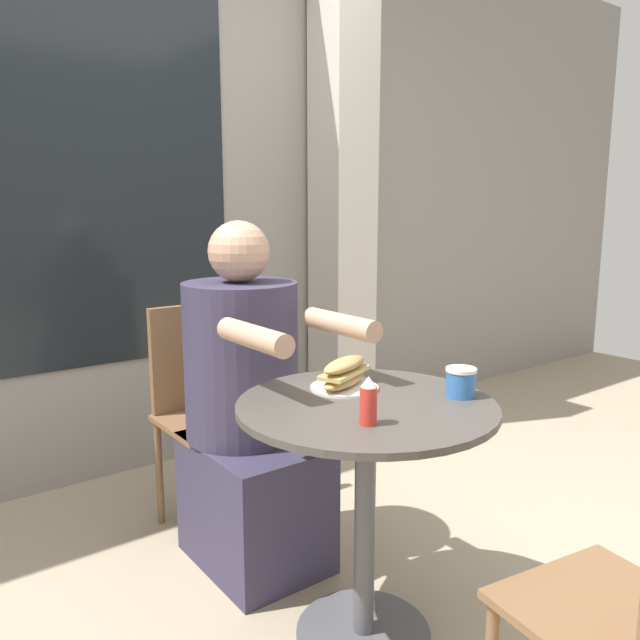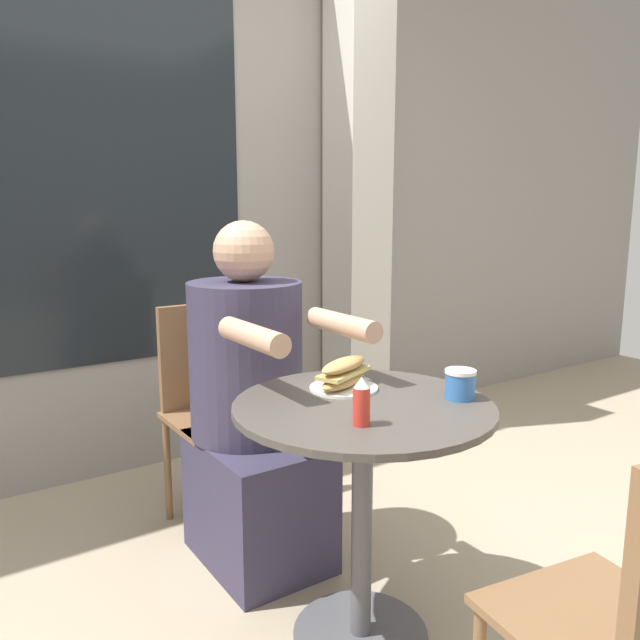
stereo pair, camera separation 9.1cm
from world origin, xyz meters
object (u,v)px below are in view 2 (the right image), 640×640
at_px(cafe_table, 363,468).
at_px(seated_diner, 253,419).
at_px(drink_cup, 460,384).
at_px(sandwich_on_plate, 344,376).
at_px(diner_chair, 211,393).
at_px(condiment_bottle, 361,402).

bearing_deg(cafe_table, seated_diner, 94.60).
bearing_deg(drink_cup, cafe_table, 154.50).
bearing_deg(cafe_table, drink_cup, -25.50).
distance_m(cafe_table, sandwich_on_plate, 0.27).
distance_m(cafe_table, seated_diner, 0.57).
height_order(diner_chair, sandwich_on_plate, diner_chair).
bearing_deg(cafe_table, diner_chair, 92.84).
height_order(cafe_table, condiment_bottle, condiment_bottle).
height_order(sandwich_on_plate, condiment_bottle, condiment_bottle).
bearing_deg(drink_cup, sandwich_on_plate, 130.21).
bearing_deg(seated_diner, cafe_table, 94.66).
height_order(seated_diner, sandwich_on_plate, seated_diner).
xyz_separation_m(cafe_table, condiment_bottle, (-0.11, -0.13, 0.25)).
xyz_separation_m(cafe_table, diner_chair, (-0.05, 0.92, -0.01)).
distance_m(diner_chair, drink_cup, 1.11).
relative_size(drink_cup, condiment_bottle, 0.71).
distance_m(cafe_table, diner_chair, 0.92).
bearing_deg(condiment_bottle, diner_chair, 86.40).
distance_m(diner_chair, sandwich_on_plate, 0.82).
bearing_deg(cafe_table, sandwich_on_plate, 76.39).
relative_size(seated_diner, condiment_bottle, 9.78).
bearing_deg(condiment_bottle, drink_cup, 2.50).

